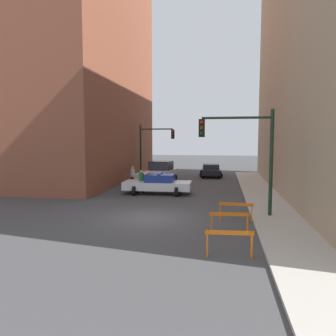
{
  "coord_description": "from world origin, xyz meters",
  "views": [
    {
      "loc": [
        3.55,
        -15.45,
        3.92
      ],
      "look_at": [
        0.05,
        5.48,
        1.98
      ],
      "focal_mm": 35.0,
      "sensor_mm": 36.0,
      "label": 1
    }
  ],
  "objects": [
    {
      "name": "barrier_back",
      "position": [
        4.21,
        -0.02,
        0.62
      ],
      "size": [
        1.6,
        0.28,
        0.9
      ],
      "rotation": [
        0.0,
        0.0,
        -0.08
      ],
      "color": "orange",
      "rests_on": "ground_plane"
    },
    {
      "name": "ground_plane",
      "position": [
        0.0,
        0.0,
        0.0
      ],
      "size": [
        120.0,
        120.0,
        0.0
      ],
      "primitive_type": "plane",
      "color": "#424244"
    },
    {
      "name": "sidewalk_right",
      "position": [
        6.2,
        0.0,
        0.06
      ],
      "size": [
        2.4,
        44.0,
        0.12
      ],
      "color": "#B2ADA3",
      "rests_on": "ground_plane"
    },
    {
      "name": "parked_car_near",
      "position": [
        2.4,
        17.96,
        0.67
      ],
      "size": [
        2.42,
        4.39,
        1.31
      ],
      "rotation": [
        0.0,
        0.0,
        0.05
      ],
      "color": "black",
      "rests_on": "ground_plane"
    },
    {
      "name": "building_corner_left",
      "position": [
        -12.0,
        14.0,
        12.17
      ],
      "size": [
        14.0,
        20.0,
        24.33
      ],
      "color": "brown",
      "rests_on": "ground_plane"
    },
    {
      "name": "traffic_light_near",
      "position": [
        4.73,
        1.08,
        3.53
      ],
      "size": [
        3.64,
        0.35,
        5.2
      ],
      "color": "black",
      "rests_on": "sidewalk_right"
    },
    {
      "name": "pedestrian_corner",
      "position": [
        -3.56,
        9.81,
        0.86
      ],
      "size": [
        0.44,
        0.44,
        1.66
      ],
      "rotation": [
        0.0,
        0.0,
        0.26
      ],
      "color": "#382D23",
      "rests_on": "ground_plane"
    },
    {
      "name": "barrier_mid",
      "position": [
        3.86,
        -2.13,
        0.62
      ],
      "size": [
        1.6,
        0.27,
        0.9
      ],
      "rotation": [
        0.0,
        0.0,
        0.08
      ],
      "color": "orange",
      "rests_on": "ground_plane"
    },
    {
      "name": "police_car",
      "position": [
        -0.9,
        6.91,
        0.72
      ],
      "size": [
        4.74,
        2.43,
        1.52
      ],
      "rotation": [
        0.0,
        0.0,
        1.59
      ],
      "color": "white",
      "rests_on": "ground_plane"
    },
    {
      "name": "traffic_light_far",
      "position": [
        -3.3,
        15.77,
        3.4
      ],
      "size": [
        3.44,
        0.35,
        5.2
      ],
      "color": "black",
      "rests_on": "ground_plane"
    },
    {
      "name": "pedestrian_crossing",
      "position": [
        -2.13,
        7.04,
        0.86
      ],
      "size": [
        0.5,
        0.5,
        1.66
      ],
      "rotation": [
        0.0,
        0.0,
        5.71
      ],
      "color": "#474C66",
      "rests_on": "ground_plane"
    },
    {
      "name": "barrier_front",
      "position": [
        3.81,
        -4.78,
        0.62
      ],
      "size": [
        1.6,
        0.26,
        0.9
      ],
      "rotation": [
        0.0,
        0.0,
        0.07
      ],
      "color": "orange",
      "rests_on": "ground_plane"
    },
    {
      "name": "white_truck",
      "position": [
        -1.97,
        12.25,
        0.91
      ],
      "size": [
        3.11,
        5.62,
        1.9
      ],
      "rotation": [
        0.0,
        0.0,
        -0.14
      ],
      "color": "silver",
      "rests_on": "ground_plane"
    }
  ]
}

